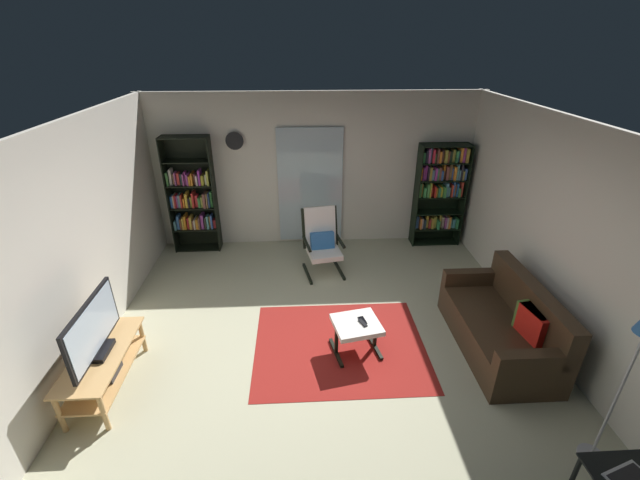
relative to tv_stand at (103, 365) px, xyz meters
name	(u,v)px	position (x,y,z in m)	size (l,w,h in m)	color
ground_plane	(325,346)	(2.34, 0.51, -0.31)	(7.02, 7.02, 0.00)	#B4B292
wall_back	(314,171)	(2.34, 3.41, 0.99)	(5.60, 0.06, 2.60)	silver
wall_left	(66,258)	(-0.36, 0.51, 0.99)	(0.06, 6.00, 2.60)	silver
wall_right	(570,245)	(5.04, 0.51, 0.99)	(0.06, 6.00, 2.60)	silver
glass_door_panel	(310,187)	(2.27, 3.35, 0.74)	(1.10, 0.01, 2.00)	silver
area_rug	(340,345)	(2.52, 0.52, -0.30)	(2.04, 1.66, 0.01)	maroon
tv_stand	(103,365)	(0.00, 0.00, 0.00)	(0.50, 1.19, 0.47)	tan
television	(93,330)	(0.00, 0.01, 0.45)	(0.20, 1.00, 0.60)	black
bookshelf_near_tv	(193,198)	(0.29, 3.21, 0.63)	(0.76, 0.30, 1.97)	black
bookshelf_near_sofa	(440,188)	(4.48, 3.21, 0.72)	(0.83, 0.30, 1.79)	black
leather_sofa	(504,326)	(4.43, 0.38, 0.00)	(0.83, 1.70, 0.86)	#392819
lounge_armchair	(322,240)	(2.41, 2.33, 0.23)	(0.67, 0.74, 1.02)	black
ottoman	(356,328)	(2.70, 0.42, 0.03)	(0.60, 0.57, 0.41)	white
tv_remote	(363,323)	(2.76, 0.40, 0.12)	(0.04, 0.14, 0.02)	black
cell_phone	(362,320)	(2.77, 0.45, 0.11)	(0.07, 0.14, 0.01)	black
wall_clock	(235,141)	(1.05, 3.34, 1.54)	(0.29, 0.03, 0.29)	silver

